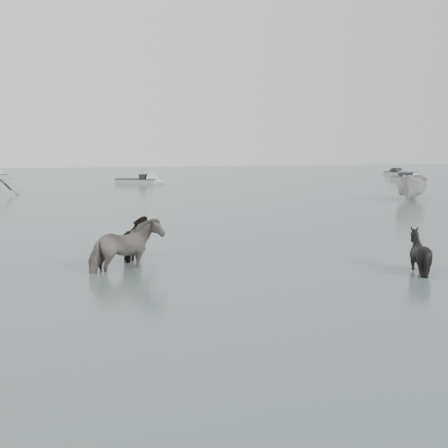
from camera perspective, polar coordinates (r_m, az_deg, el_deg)
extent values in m
plane|color=#4D5C58|center=(12.86, 4.37, -4.77)|extent=(140.00, 140.00, 0.00)
imported|color=black|center=(13.04, -9.98, -1.45)|extent=(1.89, 1.46, 1.45)
imported|color=black|center=(14.45, -8.62, -0.86)|extent=(1.28, 1.43, 1.28)
imported|color=black|center=(13.44, 19.23, -1.89)|extent=(1.48, 1.42, 1.27)
imported|color=#B0B0AB|center=(31.63, 18.58, 3.71)|extent=(3.75, 3.94, 1.53)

